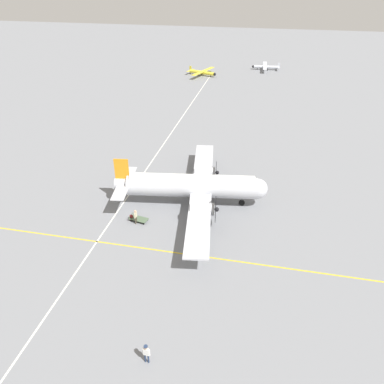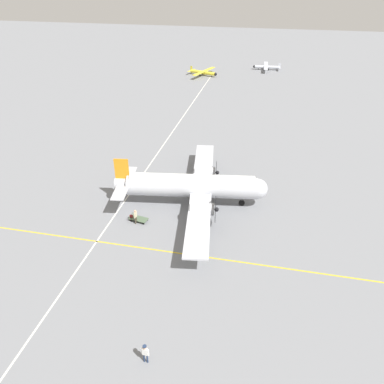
{
  "view_description": "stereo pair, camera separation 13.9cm",
  "coord_description": "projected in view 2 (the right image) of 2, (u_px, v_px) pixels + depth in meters",
  "views": [
    {
      "loc": [
        -7.73,
        36.23,
        23.95
      ],
      "look_at": [
        0.0,
        0.0,
        1.59
      ],
      "focal_mm": 35.0,
      "sensor_mm": 36.0,
      "label": 1
    },
    {
      "loc": [
        -7.86,
        36.2,
        23.95
      ],
      "look_at": [
        0.0,
        0.0,
        1.59
      ],
      "focal_mm": 35.0,
      "sensor_mm": 36.0,
      "label": 2
    }
  ],
  "objects": [
    {
      "name": "ground_plane",
      "position": [
        192.0,
        204.0,
        44.1
      ],
      "size": [
        300.0,
        300.0,
        0.0
      ],
      "primitive_type": "plane",
      "color": "slate"
    },
    {
      "name": "apron_line_eastwest",
      "position": [
        173.0,
        252.0,
        36.57
      ],
      "size": [
        120.0,
        0.16,
        0.01
      ],
      "color": "gold",
      "rests_on": "ground_plane"
    },
    {
      "name": "apron_line_northsouth",
      "position": [
        128.0,
        196.0,
        45.54
      ],
      "size": [
        0.16,
        120.0,
        0.01
      ],
      "color": "silver",
      "rests_on": "ground_plane"
    },
    {
      "name": "airliner_main",
      "position": [
        195.0,
        186.0,
        42.81
      ],
      "size": [
        17.55,
        24.34,
        5.57
      ],
      "rotation": [
        0.0,
        0.0,
        3.29
      ],
      "color": "silver",
      "rests_on": "ground_plane"
    },
    {
      "name": "crew_foreground",
      "position": [
        145.0,
        352.0,
        25.88
      ],
      "size": [
        0.59,
        0.31,
        1.73
      ],
      "rotation": [
        0.0,
        0.0,
        3.08
      ],
      "color": "navy",
      "rests_on": "ground_plane"
    },
    {
      "name": "passenger_boarding",
      "position": [
        135.0,
        215.0,
        40.19
      ],
      "size": [
        0.27,
        0.58,
        1.71
      ],
      "rotation": [
        0.0,
        0.0,
        4.58
      ],
      "color": "#473D2D",
      "rests_on": "ground_plane"
    },
    {
      "name": "suitcase_near_door",
      "position": [
        131.0,
        217.0,
        41.14
      ],
      "size": [
        0.34,
        0.16,
        0.64
      ],
      "color": "maroon",
      "rests_on": "ground_plane"
    },
    {
      "name": "baggage_cart",
      "position": [
        139.0,
        219.0,
        40.96
      ],
      "size": [
        2.17,
        1.36,
        0.56
      ],
      "rotation": [
        0.0,
        0.0,
        2.95
      ],
      "color": "#4C6047",
      "rests_on": "ground_plane"
    },
    {
      "name": "light_aircraft_distant",
      "position": [
        204.0,
        72.0,
        95.39
      ],
      "size": [
        7.84,
        10.24,
        2.01
      ],
      "rotation": [
        0.0,
        0.0,
        2.82
      ],
      "color": "yellow",
      "rests_on": "ground_plane"
    },
    {
      "name": "light_aircraft_taxiing",
      "position": [
        266.0,
        67.0,
        100.78
      ],
      "size": [
        7.35,
        9.93,
        1.92
      ],
      "rotation": [
        0.0,
        0.0,
        0.04
      ],
      "color": "#B7BCC6",
      "rests_on": "ground_plane"
    }
  ]
}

